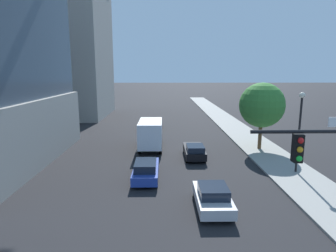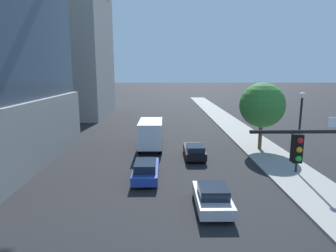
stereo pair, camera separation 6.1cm
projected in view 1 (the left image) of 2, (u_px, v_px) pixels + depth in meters
The scene contains 9 objects.
sidewalk at pixel (269, 155), 27.02m from camera, with size 4.15×120.00×0.15m, color gray.
construction_building at pixel (65, 30), 48.93m from camera, with size 21.37×16.70×34.49m.
street_lamp at pixel (300, 121), 21.54m from camera, with size 0.44×0.44×6.19m.
street_tree at pixel (262, 105), 28.10m from camera, with size 4.44×4.44×6.66m.
car_black at pixel (194, 151), 26.14m from camera, with size 1.78×4.42×1.40m.
car_green at pixel (154, 124), 39.22m from camera, with size 1.80×4.16×1.45m.
car_silver at pixel (213, 197), 16.42m from camera, with size 1.91×4.04×1.45m.
car_blue at pixel (146, 170), 20.99m from camera, with size 1.81×4.60×1.47m.
box_truck at pixel (151, 132), 29.32m from camera, with size 2.30×6.92×3.02m.
Camera 1 is at (-1.12, -5.87, 7.85)m, focal length 30.45 mm.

